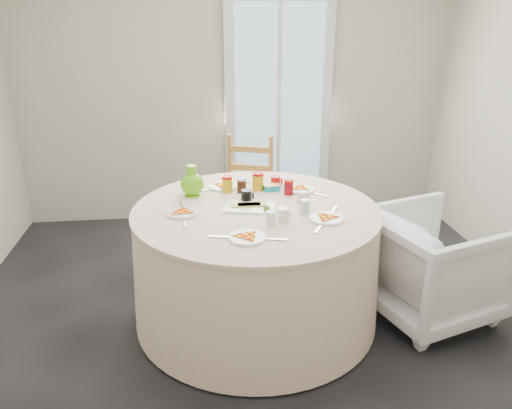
{
  "coord_description": "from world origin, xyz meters",
  "views": [
    {
      "loc": [
        -0.36,
        -2.69,
        1.91
      ],
      "look_at": [
        -0.02,
        0.17,
        0.8
      ],
      "focal_mm": 35.0,
      "sensor_mm": 36.0,
      "label": 1
    }
  ],
  "objects": [
    {
      "name": "floor",
      "position": [
        0.0,
        0.0,
        0.0
      ],
      "size": [
        4.0,
        4.0,
        0.0
      ],
      "primitive_type": "plane",
      "color": "black",
      "rests_on": "ground"
    },
    {
      "name": "wall_back",
      "position": [
        0.0,
        2.0,
        1.3
      ],
      "size": [
        4.0,
        0.02,
        2.6
      ],
      "primitive_type": "cube",
      "color": "#BCB5A3",
      "rests_on": "floor"
    },
    {
      "name": "glass_door",
      "position": [
        0.4,
        1.95,
        1.05
      ],
      "size": [
        1.0,
        0.08,
        2.1
      ],
      "primitive_type": "cube",
      "color": "silver",
      "rests_on": "floor"
    },
    {
      "name": "table",
      "position": [
        -0.02,
        0.17,
        0.38
      ],
      "size": [
        1.58,
        1.58,
        0.8
      ],
      "primitive_type": "cylinder",
      "color": "#FBDDC0",
      "rests_on": "floor"
    },
    {
      "name": "wooden_chair",
      "position": [
        0.02,
        1.26,
        0.47
      ],
      "size": [
        0.53,
        0.51,
        0.95
      ],
      "primitive_type": null,
      "rotation": [
        0.0,
        0.0,
        -0.31
      ],
      "color": "#A88339",
      "rests_on": "floor"
    },
    {
      "name": "armchair",
      "position": [
        1.14,
        0.07,
        0.39
      ],
      "size": [
        0.93,
        0.96,
        0.79
      ],
      "primitive_type": "imported",
      "rotation": [
        0.0,
        0.0,
        1.88
      ],
      "color": "white",
      "rests_on": "floor"
    },
    {
      "name": "place_settings",
      "position": [
        -0.02,
        0.17,
        0.77
      ],
      "size": [
        1.31,
        1.31,
        0.02
      ],
      "primitive_type": null,
      "rotation": [
        0.0,
        0.0,
        0.2
      ],
      "color": "silver",
      "rests_on": "table"
    },
    {
      "name": "jar_cluster",
      "position": [
        0.01,
        0.44,
        0.82
      ],
      "size": [
        0.5,
        0.33,
        0.13
      ],
      "primitive_type": null,
      "rotation": [
        0.0,
        0.0,
        0.24
      ],
      "color": "maroon",
      "rests_on": "table"
    },
    {
      "name": "butter_tub",
      "position": [
        0.12,
        0.49,
        0.79
      ],
      "size": [
        0.12,
        0.09,
        0.04
      ],
      "primitive_type": "cube",
      "rotation": [
        0.0,
        0.0,
        0.09
      ],
      "color": "#0AA1B0",
      "rests_on": "table"
    },
    {
      "name": "green_pitcher",
      "position": [
        -0.41,
        0.45,
        0.87
      ],
      "size": [
        0.16,
        0.16,
        0.2
      ],
      "primitive_type": null,
      "rotation": [
        0.0,
        0.0,
        0.02
      ],
      "color": "#63C714",
      "rests_on": "table"
    },
    {
      "name": "cheese_platter",
      "position": [
        -0.06,
        0.17,
        0.77
      ],
      "size": [
        0.35,
        0.27,
        0.04
      ],
      "primitive_type": null,
      "rotation": [
        0.0,
        0.0,
        -0.23
      ],
      "color": "white",
      "rests_on": "table"
    },
    {
      "name": "mugs_glasses",
      "position": [
        0.11,
        0.17,
        0.81
      ],
      "size": [
        0.63,
        0.63,
        0.09
      ],
      "primitive_type": null,
      "rotation": [
        0.0,
        0.0,
        0.26
      ],
      "color": "gray",
      "rests_on": "table"
    }
  ]
}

